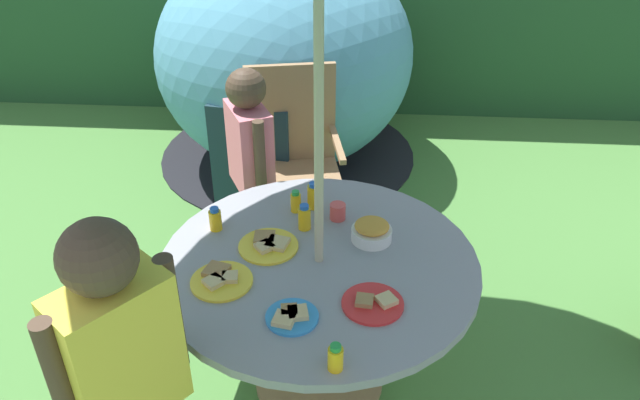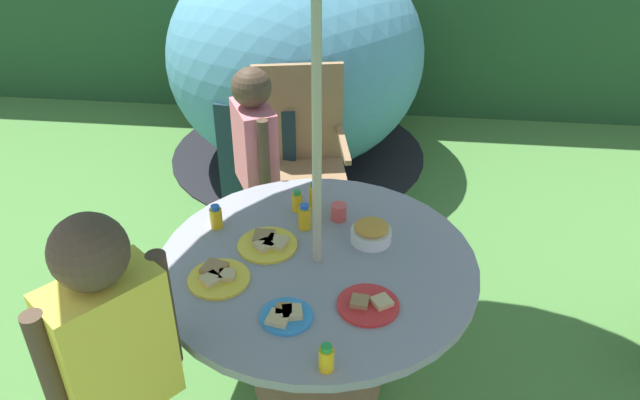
# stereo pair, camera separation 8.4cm
# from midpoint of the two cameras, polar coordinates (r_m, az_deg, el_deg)

# --- Properties ---
(ground_plane) EXTENTS (10.00, 10.00, 0.02)m
(ground_plane) POSITION_cam_midpoint_polar(r_m,az_deg,el_deg) (3.06, -0.90, -16.26)
(ground_plane) COLOR #477A38
(garden_table) EXTENTS (1.31, 1.31, 0.72)m
(garden_table) POSITION_cam_midpoint_polar(r_m,az_deg,el_deg) (2.65, -1.01, -7.91)
(garden_table) COLOR #93704C
(garden_table) RESTS_ON ground_plane
(wooden_chair) EXTENTS (0.60, 0.56, 1.06)m
(wooden_chair) POSITION_cam_midpoint_polar(r_m,az_deg,el_deg) (3.66, -3.11, 4.57)
(wooden_chair) COLOR #93704C
(wooden_chair) RESTS_ON ground_plane
(dome_tent) EXTENTS (2.17, 2.17, 1.56)m
(dome_tent) POSITION_cam_midpoint_polar(r_m,az_deg,el_deg) (4.53, -3.73, 12.92)
(dome_tent) COLOR teal
(dome_tent) RESTS_ON ground_plane
(child_in_pink_shirt) EXTENTS (0.29, 0.37, 1.20)m
(child_in_pink_shirt) POSITION_cam_midpoint_polar(r_m,az_deg,el_deg) (3.30, -7.15, 4.74)
(child_in_pink_shirt) COLOR #3F3F47
(child_in_pink_shirt) RESTS_ON ground_plane
(child_in_yellow_shirt) EXTENTS (0.37, 0.39, 1.34)m
(child_in_yellow_shirt) POSITION_cam_midpoint_polar(r_m,az_deg,el_deg) (2.09, -18.89, -13.04)
(child_in_yellow_shirt) COLOR #3F3F47
(child_in_yellow_shirt) RESTS_ON ground_plane
(snack_bowl) EXTENTS (0.17, 0.17, 0.09)m
(snack_bowl) POSITION_cam_midpoint_polar(r_m,az_deg,el_deg) (2.65, 3.83, -2.88)
(snack_bowl) COLOR white
(snack_bowl) RESTS_ON garden_table
(plate_far_left) EXTENTS (0.19, 0.19, 0.03)m
(plate_far_left) POSITION_cam_midpoint_polar(r_m,az_deg,el_deg) (2.29, -3.69, -10.55)
(plate_far_left) COLOR #338CD8
(plate_far_left) RESTS_ON garden_table
(plate_far_right) EXTENTS (0.24, 0.24, 0.03)m
(plate_far_right) POSITION_cam_midpoint_polar(r_m,az_deg,el_deg) (2.48, -10.02, -7.15)
(plate_far_right) COLOR yellow
(plate_far_right) RESTS_ON garden_table
(plate_mid_left) EXTENTS (0.25, 0.25, 0.03)m
(plate_mid_left) POSITION_cam_midpoint_polar(r_m,az_deg,el_deg) (2.63, -5.62, -4.09)
(plate_mid_left) COLOR yellow
(plate_mid_left) RESTS_ON garden_table
(plate_center_back) EXTENTS (0.23, 0.23, 0.03)m
(plate_center_back) POSITION_cam_midpoint_polar(r_m,az_deg,el_deg) (2.35, 3.85, -9.38)
(plate_center_back) COLOR red
(plate_center_back) RESTS_ON garden_table
(juice_bottle_near_left) EXTENTS (0.05, 0.05, 0.11)m
(juice_bottle_near_left) POSITION_cam_midpoint_polar(r_m,az_deg,el_deg) (2.75, -10.41, -1.76)
(juice_bottle_near_left) COLOR yellow
(juice_bottle_near_left) RESTS_ON garden_table
(juice_bottle_near_right) EXTENTS (0.06, 0.06, 0.13)m
(juice_bottle_near_right) POSITION_cam_midpoint_polar(r_m,az_deg,el_deg) (2.84, -1.42, 0.36)
(juice_bottle_near_right) COLOR yellow
(juice_bottle_near_right) RESTS_ON garden_table
(juice_bottle_center_front) EXTENTS (0.05, 0.05, 0.11)m
(juice_bottle_center_front) POSITION_cam_midpoint_polar(r_m,az_deg,el_deg) (2.83, -3.08, -0.18)
(juice_bottle_center_front) COLOR yellow
(juice_bottle_center_front) RESTS_ON garden_table
(juice_bottle_mid_right) EXTENTS (0.05, 0.05, 0.10)m
(juice_bottle_mid_right) POSITION_cam_midpoint_polar(r_m,az_deg,el_deg) (2.09, 0.24, -14.24)
(juice_bottle_mid_right) COLOR yellow
(juice_bottle_mid_right) RESTS_ON garden_table
(juice_bottle_front_edge) EXTENTS (0.06, 0.06, 0.12)m
(juice_bottle_front_edge) POSITION_cam_midpoint_polar(r_m,az_deg,el_deg) (2.71, -2.32, -1.62)
(juice_bottle_front_edge) COLOR yellow
(juice_bottle_front_edge) RESTS_ON garden_table
(cup_near) EXTENTS (0.07, 0.07, 0.07)m
(cup_near) POSITION_cam_midpoint_polar(r_m,az_deg,el_deg) (2.78, 0.76, -1.07)
(cup_near) COLOR #E04C47
(cup_near) RESTS_ON garden_table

